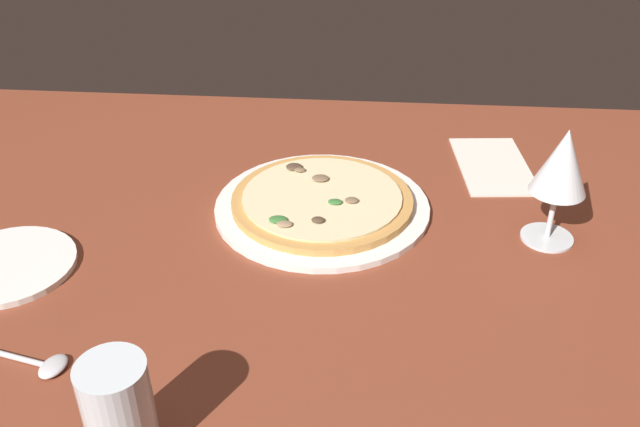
{
  "coord_description": "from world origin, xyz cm",
  "views": [
    {
      "loc": [
        -7.17,
        78.97,
        61.04
      ],
      "look_at": [
        -0.15,
        -5.91,
        7.0
      ],
      "focal_mm": 38.63,
      "sensor_mm": 36.0,
      "label": 1
    }
  ],
  "objects_px": {
    "water_glass": "(121,418)",
    "spoon": "(43,364)",
    "pizza_main": "(324,203)",
    "side_plate": "(8,265)",
    "wine_glass_far": "(562,166)",
    "paper_menu": "(493,165)"
  },
  "relations": [
    {
      "from": "wine_glass_far",
      "to": "water_glass",
      "type": "xyz_separation_m",
      "value": [
        0.49,
        0.42,
        -0.07
      ]
    },
    {
      "from": "pizza_main",
      "to": "wine_glass_far",
      "type": "height_order",
      "value": "wine_glass_far"
    },
    {
      "from": "water_glass",
      "to": "side_plate",
      "type": "xyz_separation_m",
      "value": [
        0.26,
        -0.29,
        -0.05
      ]
    },
    {
      "from": "water_glass",
      "to": "spoon",
      "type": "relative_size",
      "value": 1.03
    },
    {
      "from": "water_glass",
      "to": "spoon",
      "type": "distance_m",
      "value": 0.18
    },
    {
      "from": "side_plate",
      "to": "spoon",
      "type": "relative_size",
      "value": 1.62
    },
    {
      "from": "side_plate",
      "to": "paper_menu",
      "type": "height_order",
      "value": "side_plate"
    },
    {
      "from": "wine_glass_far",
      "to": "side_plate",
      "type": "distance_m",
      "value": 0.77
    },
    {
      "from": "water_glass",
      "to": "side_plate",
      "type": "bearing_deg",
      "value": -47.5
    },
    {
      "from": "side_plate",
      "to": "paper_menu",
      "type": "relative_size",
      "value": 0.88
    },
    {
      "from": "paper_menu",
      "to": "water_glass",
      "type": "bearing_deg",
      "value": 49.94
    },
    {
      "from": "wine_glass_far",
      "to": "paper_menu",
      "type": "xyz_separation_m",
      "value": [
        0.05,
        -0.22,
        -0.12
      ]
    },
    {
      "from": "wine_glass_far",
      "to": "spoon",
      "type": "bearing_deg",
      "value": 26.52
    },
    {
      "from": "water_glass",
      "to": "wine_glass_far",
      "type": "bearing_deg",
      "value": -139.49
    },
    {
      "from": "water_glass",
      "to": "spoon",
      "type": "height_order",
      "value": "water_glass"
    },
    {
      "from": "water_glass",
      "to": "side_plate",
      "type": "distance_m",
      "value": 0.39
    },
    {
      "from": "pizza_main",
      "to": "water_glass",
      "type": "height_order",
      "value": "water_glass"
    },
    {
      "from": "pizza_main",
      "to": "side_plate",
      "type": "distance_m",
      "value": 0.46
    },
    {
      "from": "side_plate",
      "to": "pizza_main",
      "type": "bearing_deg",
      "value": -156.03
    },
    {
      "from": "pizza_main",
      "to": "wine_glass_far",
      "type": "distance_m",
      "value": 0.35
    },
    {
      "from": "pizza_main",
      "to": "side_plate",
      "type": "xyz_separation_m",
      "value": [
        0.42,
        0.19,
        -0.01
      ]
    },
    {
      "from": "water_glass",
      "to": "side_plate",
      "type": "relative_size",
      "value": 0.64
    }
  ]
}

